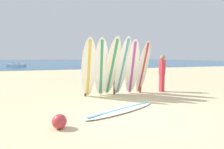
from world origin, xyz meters
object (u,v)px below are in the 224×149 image
Objects in this scene: surfboard_leaning_far_left at (89,68)px; beach_ball at (59,121)px; beachgoer_standing at (162,72)px; surfboard_leaning_right at (143,68)px; surfboard_leaning_center_right at (132,68)px; surfboard_leaning_left at (101,68)px; surfboard_leaning_center_left at (112,67)px; surfboard_leaning_center at (122,67)px; surfboard_lying_on_sand at (122,110)px; surfboard_rack at (114,78)px; small_boat_offshore at (16,65)px.

surfboard_leaning_far_left is 3.09m from beach_ball.
surfboard_leaning_far_left is 1.38× the size of beachgoer_standing.
surfboard_leaning_far_left is 1.02× the size of surfboard_leaning_right.
surfboard_leaning_center_right is 1.36× the size of beachgoer_standing.
surfboard_leaning_center_right reaches higher than beach_ball.
surfboard_leaning_left is 0.42m from surfboard_leaning_center_left.
surfboard_lying_on_sand is at bearing -112.05° from surfboard_leaning_center.
surfboard_rack is 1.12× the size of surfboard_leaning_left.
surfboard_leaning_left is at bearing -150.49° from surfboard_rack.
surfboard_leaning_far_left is 28.02m from small_boat_offshore.
beach_ball is (-1.69, -2.69, -0.99)m from surfboard_leaning_left.
surfboard_rack is 1.15× the size of surfboard_leaning_right.
beach_ball is (-4.62, -2.94, -0.75)m from beachgoer_standing.
surfboard_leaning_left is at bearing 57.84° from beach_ball.
surfboard_lying_on_sand is (0.60, -1.91, -1.11)m from surfboard_leaning_far_left.
surfboard_leaning_far_left reaches higher than surfboard_rack.
surfboard_rack is at bearing 52.44° from beach_ball.
beach_ball reaches higher than surfboard_lying_on_sand.
surfboard_rack is 0.68m from surfboard_leaning_center.
surfboard_leaning_far_left is 1.79m from surfboard_leaning_center_right.
surfboard_lying_on_sand is at bearing -122.51° from surfboard_leaning_center_right.
surfboard_leaning_center reaches higher than beachgoer_standing.
surfboard_leaning_center_left is (0.42, -0.03, 0.02)m from surfboard_leaning_left.
surfboard_leaning_center_left is at bearing -120.94° from surfboard_rack.
surfboard_leaning_center is 2.36m from surfboard_lying_on_sand.
surfboard_leaning_right is at bearing 48.90° from surfboard_lying_on_sand.
surfboard_leaning_center reaches higher than surfboard_leaning_far_left.
surfboard_leaning_left is 1.39× the size of beachgoer_standing.
surfboard_leaning_center reaches higher than small_boat_offshore.
surfboard_leaning_right is 4.60m from beach_ball.
beachgoer_standing is at bearing 10.63° from surfboard_leaning_center_right.
surfboard_leaning_center_right is 28.56m from small_boat_offshore.
small_boat_offshore is (-7.55, 27.09, -0.90)m from surfboard_leaning_left.
surfboard_leaning_left is at bearing 178.90° from surfboard_leaning_center.
surfboard_leaning_center_left is 3.54m from beach_ball.
surfboard_leaning_center_left is 0.89× the size of surfboard_lying_on_sand.
surfboard_leaning_left is at bearing -175.03° from beachgoer_standing.
small_boat_offshore is at bearing 104.58° from surfboard_leaning_far_left.
surfboard_leaning_center_right reaches higher than surfboard_leaning_right.
surfboard_lying_on_sand is at bearing -142.35° from beachgoer_standing.
surfboard_lying_on_sand is (-1.19, -1.87, -1.10)m from surfboard_leaning_center_right.
beach_ball is at bearing -128.49° from surfboard_leaning_center_left.
surfboard_leaning_far_left is 1.01× the size of surfboard_leaning_center_right.
beachgoer_standing is at bearing 4.46° from surfboard_leaning_far_left.
surfboard_leaning_center_right is 0.86× the size of surfboard_lying_on_sand.
surfboard_rack is at bearing 145.68° from surfboard_leaning_center_right.
surfboard_leaning_center_left is (0.92, -0.02, 0.03)m from surfboard_leaning_far_left.
surfboard_leaning_far_left is 1.00× the size of surfboard_leaning_left.
surfboard_leaning_center_right is at bearing -166.65° from surfboard_leaning_right.
surfboard_leaning_center_right is at bearing -34.32° from surfboard_rack.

